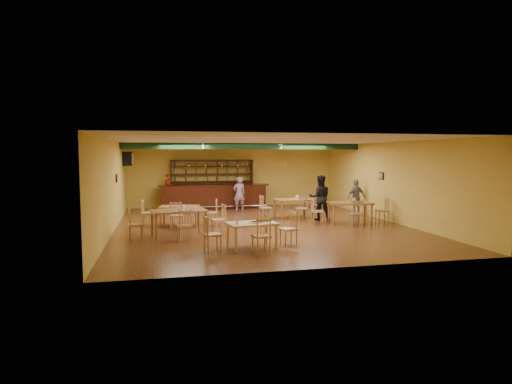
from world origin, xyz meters
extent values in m
plane|color=brown|center=(0.00, 0.00, 0.00)|extent=(12.00, 12.00, 0.00)
cube|color=black|center=(0.00, 2.80, 2.87)|extent=(10.00, 0.30, 0.25)
cube|color=white|center=(-1.80, 3.40, 2.94)|extent=(0.05, 2.50, 0.05)
cube|color=white|center=(1.40, 3.40, 2.94)|extent=(0.05, 2.50, 0.05)
cube|color=white|center=(-4.80, 4.20, 2.35)|extent=(0.34, 0.70, 0.48)
cube|color=black|center=(-4.97, 1.00, 1.70)|extent=(0.04, 0.34, 0.28)
cube|color=black|center=(4.97, 0.50, 1.70)|extent=(0.04, 0.34, 0.28)
cube|color=#34120A|center=(-1.04, 5.15, 0.56)|extent=(5.11, 0.85, 1.13)
cube|color=#34120A|center=(-1.04, 5.78, 1.14)|extent=(3.95, 0.40, 2.28)
imported|color=#9D1E0E|center=(-3.14, 5.15, 1.39)|extent=(0.37, 0.37, 0.51)
cube|color=#955D35|center=(-2.82, 0.61, 0.35)|extent=(1.53, 1.09, 0.70)
cube|color=#955D35|center=(1.73, 1.54, 0.38)|extent=(1.62, 1.09, 0.76)
cube|color=#955D35|center=(-2.94, -1.51, 0.42)|extent=(1.81, 1.26, 0.83)
cube|color=#955D35|center=(3.35, -0.21, 0.39)|extent=(1.66, 1.13, 0.78)
cube|color=tan|center=(-1.08, -3.61, 0.35)|extent=(1.42, 1.04, 0.70)
cylinder|color=silver|center=(-0.99, -3.61, 0.71)|extent=(0.49, 0.49, 0.01)
cylinder|color=#EAE5C6|center=(-1.50, -3.75, 0.75)|extent=(0.09, 0.09, 0.11)
cube|color=white|center=(-0.76, -3.42, 0.71)|extent=(0.23, 0.20, 0.03)
cube|color=silver|center=(-0.85, -3.56, 0.72)|extent=(0.33, 0.13, 0.00)
cylinder|color=white|center=(-0.57, -3.80, 0.70)|extent=(0.25, 0.25, 0.01)
imported|color=#8649A0|center=(0.02, 4.33, 0.76)|extent=(0.59, 0.43, 1.52)
imported|color=black|center=(2.53, 0.74, 0.87)|extent=(0.96, 0.81, 1.75)
imported|color=slate|center=(4.55, 1.79, 0.74)|extent=(0.93, 0.56, 1.49)
camera|label=1|loc=(-3.48, -14.88, 2.54)|focal=30.29mm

